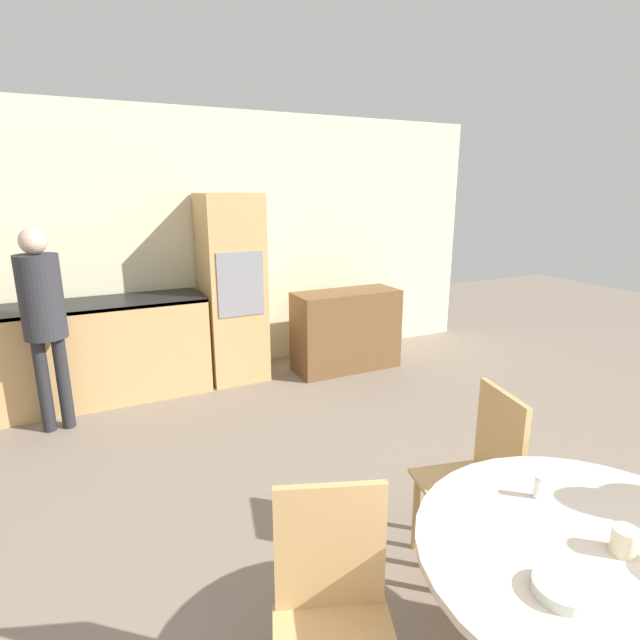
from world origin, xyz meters
TOP-DOWN VIEW (x-y plane):
  - wall_back at (0.00, 5.37)m, footprint 6.30×0.05m
  - kitchen_counter at (-1.24, 5.03)m, footprint 2.12×0.60m
  - oven_unit at (0.13, 5.04)m, footprint 0.55×0.59m
  - sideboard at (1.25, 4.74)m, footprint 1.10×0.45m
  - dining_table at (0.16, 1.15)m, footprint 1.17×1.17m
  - chair_far_left at (-0.59, 1.54)m, footprint 0.52×0.52m
  - chair_far_right at (0.44, 1.95)m, footprint 0.48×0.48m
  - person_standing at (-1.47, 4.54)m, footprint 0.31×0.31m
  - cup at (0.22, 1.12)m, footprint 0.08×0.08m
  - bowl_far at (-0.09, 1.10)m, footprint 0.17×0.17m
  - salt_shaker at (0.22, 1.45)m, footprint 0.03×0.03m

SIDE VIEW (x-z plane):
  - sideboard at x=1.25m, z-range 0.00..0.83m
  - kitchen_counter at x=-1.24m, z-range 0.01..0.91m
  - dining_table at x=0.16m, z-range 0.14..0.89m
  - chair_far_left at x=-0.59m, z-range 0.06..0.98m
  - chair_far_right at x=0.44m, z-range 0.06..0.98m
  - bowl_far at x=-0.09m, z-range 0.75..0.79m
  - cup at x=0.22m, z-range 0.75..0.84m
  - salt_shaker at x=0.22m, z-range 0.75..0.84m
  - oven_unit at x=0.13m, z-range 0.00..1.82m
  - person_standing at x=-1.47m, z-range 0.19..1.78m
  - wall_back at x=0.00m, z-range 0.00..2.60m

